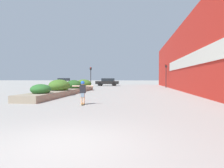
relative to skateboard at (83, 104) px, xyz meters
The scene contains 10 objects.
ground_plane 6.74m from the skateboard, 78.22° to the right, with size 300.00×300.00×0.00m, color gray.
building_wall_right 15.80m from the skateboard, 57.12° to the left, with size 0.67×47.80×7.76m.
planter_box 8.77m from the skateboard, 114.38° to the left, with size 1.91×14.89×1.39m.
skateboard is the anchor object (origin of this frame).
skateboarder 0.78m from the skateboard, 90.00° to the left, with size 1.16×0.24×1.25m.
car_leftmost 31.17m from the skateboard, 56.68° to the left, with size 4.78×1.91×1.46m.
car_center_left 31.95m from the skateboard, 112.42° to the left, with size 3.85×2.03×1.55m.
car_center_right 29.07m from the skateboard, 95.76° to the left, with size 4.58×1.88×1.51m.
traffic_light_left 22.57m from the skateboard, 102.17° to the left, with size 0.28×0.30×3.35m.
traffic_light_right 23.37m from the skateboard, 70.92° to the left, with size 0.28×0.30×3.71m.
Camera 1 is at (1.63, -4.18, 1.47)m, focal length 32.00 mm.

